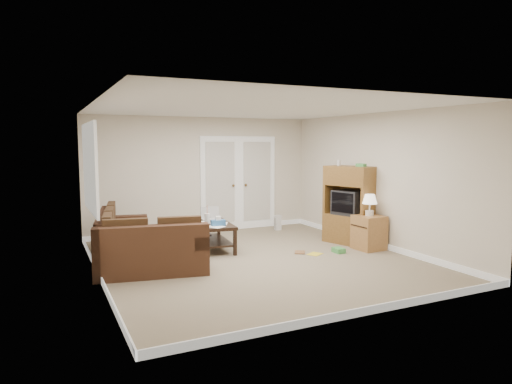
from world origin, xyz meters
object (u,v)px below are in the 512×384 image
side_cabinet (369,230)px  tv_armoire (350,205)px  coffee_table (213,235)px  sectional_sofa (135,245)px

side_cabinet → tv_armoire: bearing=87.5°
coffee_table → side_cabinet: size_ratio=1.26×
sectional_sofa → side_cabinet: 4.14m
sectional_sofa → coffee_table: (1.48, 0.43, -0.03)m
sectional_sofa → coffee_table: size_ratio=2.15×
coffee_table → tv_armoire: size_ratio=0.79×
side_cabinet → coffee_table: bearing=151.6°
coffee_table → tv_armoire: (2.58, -0.65, 0.49)m
sectional_sofa → coffee_table: coffee_table is taller
sectional_sofa → tv_armoire: tv_armoire is taller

